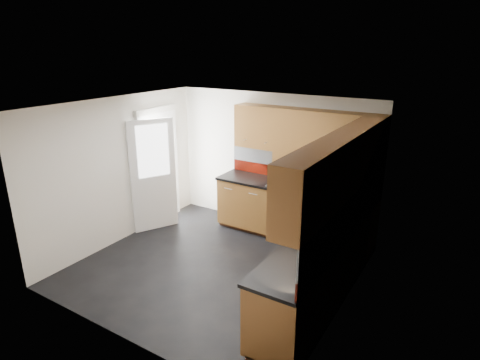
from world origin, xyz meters
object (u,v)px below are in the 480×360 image
Objects in this scene: utensil_pot at (290,177)px; toaster at (303,181)px; food_processor at (352,201)px; gas_hob at (288,185)px.

toaster is at bearing -14.95° from utensil_pot.
toaster is 0.82× the size of food_processor.
utensil_pot is 1.42m from food_processor.
toaster is at bearing 149.30° from food_processor.
food_processor is (1.26, -0.66, 0.06)m from utensil_pot.
gas_hob is 0.20m from utensil_pot.
toaster is (0.22, 0.11, 0.07)m from gas_hob.
gas_hob is 2.14× the size of toaster.
toaster reaches higher than gas_hob.
food_processor reaches higher than gas_hob.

